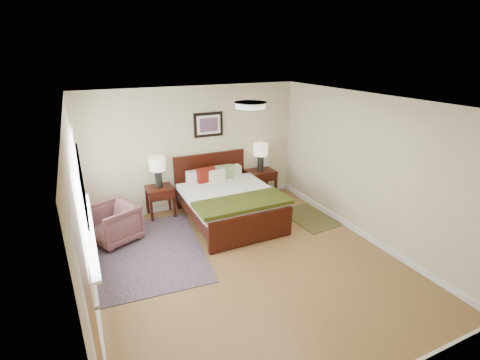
{
  "coord_description": "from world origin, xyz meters",
  "views": [
    {
      "loc": [
        -2.1,
        -4.16,
        3.15
      ],
      "look_at": [
        0.27,
        0.9,
        1.05
      ],
      "focal_mm": 26.0,
      "sensor_mm": 36.0,
      "label": 1
    }
  ],
  "objects_px": {
    "nightstand_left": "(160,193)",
    "nightstand_right": "(260,181)",
    "lamp_left": "(158,167)",
    "armchair": "(114,223)",
    "rug_persian": "(149,251)",
    "bed": "(228,196)",
    "lamp_right": "(261,152)"
  },
  "relations": [
    {
      "from": "lamp_left",
      "to": "bed",
      "type": "bearing_deg",
      "value": -34.14
    },
    {
      "from": "nightstand_left",
      "to": "nightstand_right",
      "type": "bearing_deg",
      "value": 0.18
    },
    {
      "from": "lamp_left",
      "to": "armchair",
      "type": "xyz_separation_m",
      "value": [
        -0.96,
        -0.66,
        -0.69
      ]
    },
    {
      "from": "rug_persian",
      "to": "bed",
      "type": "bearing_deg",
      "value": 21.21
    },
    {
      "from": "nightstand_left",
      "to": "lamp_left",
      "type": "distance_m",
      "value": 0.54
    },
    {
      "from": "nightstand_right",
      "to": "lamp_left",
      "type": "height_order",
      "value": "lamp_left"
    },
    {
      "from": "lamp_right",
      "to": "armchair",
      "type": "xyz_separation_m",
      "value": [
        -3.22,
        -0.66,
        -0.71
      ]
    },
    {
      "from": "lamp_left",
      "to": "rug_persian",
      "type": "distance_m",
      "value": 1.71
    },
    {
      "from": "nightstand_right",
      "to": "armchair",
      "type": "bearing_deg",
      "value": -168.58
    },
    {
      "from": "lamp_right",
      "to": "armchair",
      "type": "relative_size",
      "value": 0.82
    },
    {
      "from": "nightstand_right",
      "to": "armchair",
      "type": "height_order",
      "value": "armchair"
    },
    {
      "from": "nightstand_right",
      "to": "bed",
      "type": "bearing_deg",
      "value": -145.85
    },
    {
      "from": "nightstand_left",
      "to": "rug_persian",
      "type": "relative_size",
      "value": 0.26
    },
    {
      "from": "rug_persian",
      "to": "armchair",
      "type": "bearing_deg",
      "value": 131.05
    },
    {
      "from": "nightstand_right",
      "to": "armchair",
      "type": "distance_m",
      "value": 3.28
    },
    {
      "from": "nightstand_left",
      "to": "rug_persian",
      "type": "height_order",
      "value": "nightstand_left"
    },
    {
      "from": "nightstand_right",
      "to": "lamp_left",
      "type": "relative_size",
      "value": 1.04
    },
    {
      "from": "lamp_right",
      "to": "rug_persian",
      "type": "bearing_deg",
      "value": -155.35
    },
    {
      "from": "nightstand_right",
      "to": "lamp_left",
      "type": "distance_m",
      "value": 2.35
    },
    {
      "from": "lamp_left",
      "to": "lamp_right",
      "type": "distance_m",
      "value": 2.26
    },
    {
      "from": "lamp_left",
      "to": "armchair",
      "type": "distance_m",
      "value": 1.35
    },
    {
      "from": "bed",
      "to": "nightstand_left",
      "type": "height_order",
      "value": "bed"
    },
    {
      "from": "lamp_right",
      "to": "lamp_left",
      "type": "bearing_deg",
      "value": 180.0
    },
    {
      "from": "bed",
      "to": "nightstand_right",
      "type": "relative_size",
      "value": 3.21
    },
    {
      "from": "nightstand_left",
      "to": "nightstand_right",
      "type": "height_order",
      "value": "nightstand_right"
    },
    {
      "from": "nightstand_right",
      "to": "lamp_right",
      "type": "bearing_deg",
      "value": 90.0
    },
    {
      "from": "armchair",
      "to": "nightstand_left",
      "type": "bearing_deg",
      "value": 100.18
    },
    {
      "from": "nightstand_left",
      "to": "lamp_left",
      "type": "height_order",
      "value": "lamp_left"
    },
    {
      "from": "nightstand_right",
      "to": "nightstand_left",
      "type": "bearing_deg",
      "value": -179.82
    },
    {
      "from": "armchair",
      "to": "rug_persian",
      "type": "distance_m",
      "value": 0.82
    },
    {
      "from": "lamp_left",
      "to": "rug_persian",
      "type": "bearing_deg",
      "value": -111.7
    },
    {
      "from": "rug_persian",
      "to": "lamp_right",
      "type": "bearing_deg",
      "value": 29.1
    }
  ]
}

